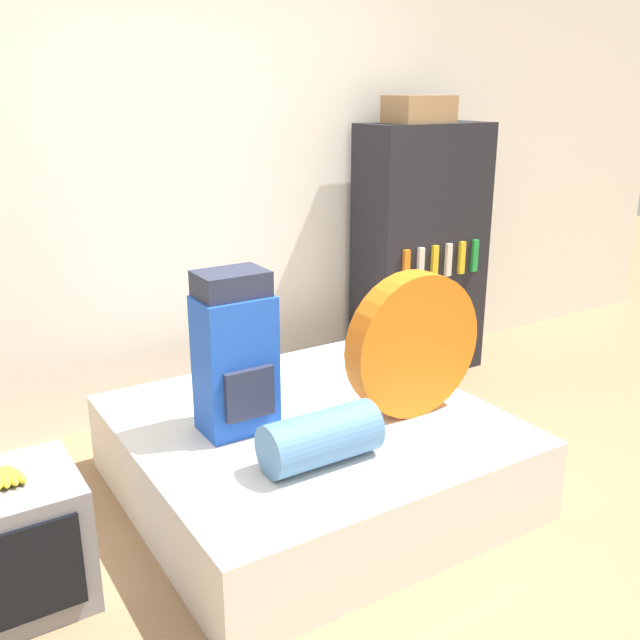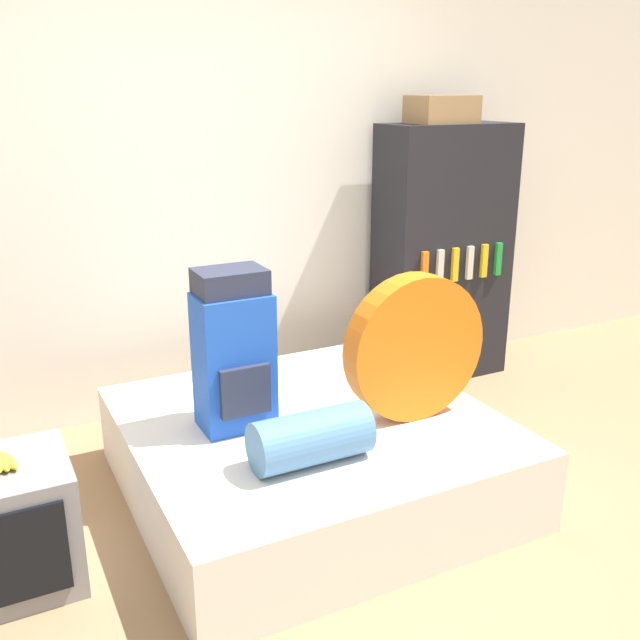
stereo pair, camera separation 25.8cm
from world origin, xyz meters
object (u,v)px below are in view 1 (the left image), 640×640
(backpack, at_px, (235,355))
(tent_bag, at_px, (413,344))
(bookshelf, at_px, (420,252))
(sleeping_roll, at_px, (321,438))
(cardboard_box, at_px, (419,109))
(television, at_px, (3,546))

(backpack, bearing_deg, tent_bag, -20.06)
(backpack, relative_size, bookshelf, 0.44)
(sleeping_roll, height_order, bookshelf, bookshelf)
(tent_bag, xyz_separation_m, sleeping_roll, (-0.59, -0.17, -0.22))
(cardboard_box, bearing_deg, sleeping_roll, -139.60)
(sleeping_roll, relative_size, cardboard_box, 1.27)
(cardboard_box, bearing_deg, backpack, -153.44)
(backpack, distance_m, cardboard_box, 2.02)
(tent_bag, distance_m, bookshelf, 1.45)
(tent_bag, height_order, cardboard_box, cardboard_box)
(tent_bag, xyz_separation_m, cardboard_box, (0.87, 1.07, 0.96))
(sleeping_roll, xyz_separation_m, cardboard_box, (1.46, 1.24, 1.18))
(bookshelf, height_order, cardboard_box, cardboard_box)
(backpack, relative_size, sleeping_roll, 1.48)
(television, bearing_deg, tent_bag, -3.62)
(bookshelf, relative_size, cardboard_box, 4.26)
(backpack, xyz_separation_m, bookshelf, (1.68, 0.83, 0.08))
(backpack, xyz_separation_m, sleeping_roll, (0.14, -0.44, -0.23))
(backpack, relative_size, tent_bag, 1.07)
(tent_bag, bearing_deg, television, 176.38)
(tent_bag, bearing_deg, backpack, 159.94)
(tent_bag, xyz_separation_m, bookshelf, (0.95, 1.09, 0.09))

